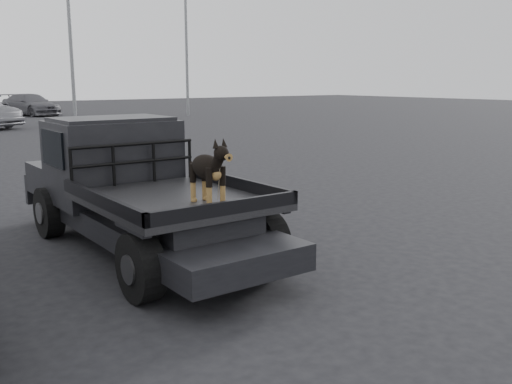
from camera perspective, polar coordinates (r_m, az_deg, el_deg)
ground at (r=6.66m, az=-1.45°, el=-9.41°), size 120.00×120.00×0.00m
flatbed_ute at (r=8.03m, az=-11.27°, el=-2.60°), size 2.00×5.40×0.92m
ute_cab at (r=8.73m, az=-14.16°, el=4.38°), size 1.72×1.30×0.88m
headache_rack at (r=8.07m, az=-12.08°, el=2.76°), size 1.80×0.08×0.55m
dog at (r=6.63m, az=-4.88°, el=2.00°), size 0.32×0.60×0.74m
distant_car_b at (r=40.97m, az=-21.59°, el=8.13°), size 3.29×5.25×1.42m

